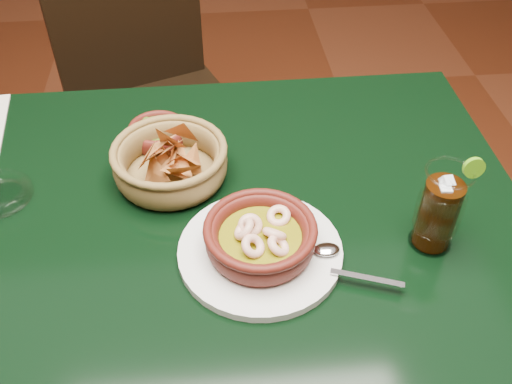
{
  "coord_description": "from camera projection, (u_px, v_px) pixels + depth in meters",
  "views": [
    {
      "loc": [
        0.08,
        -0.67,
        1.42
      ],
      "look_at": [
        0.14,
        -0.02,
        0.81
      ],
      "focal_mm": 40.0,
      "sensor_mm": 36.0,
      "label": 1
    }
  ],
  "objects": [
    {
      "name": "cola_drink",
      "position": [
        439.0,
        209.0,
        0.85
      ],
      "size": [
        0.15,
        0.15,
        0.17
      ],
      "color": "white",
      "rests_on": "dining_table"
    },
    {
      "name": "dining_chair",
      "position": [
        150.0,
        95.0,
        1.6
      ],
      "size": [
        0.58,
        0.58,
        0.97
      ],
      "color": "black",
      "rests_on": "ground"
    },
    {
      "name": "chip_basket",
      "position": [
        170.0,
        162.0,
        0.99
      ],
      "size": [
        0.23,
        0.23,
        0.15
      ],
      "color": "olive",
      "rests_on": "dining_table"
    },
    {
      "name": "dining_table",
      "position": [
        176.0,
        255.0,
        1.01
      ],
      "size": [
        1.2,
        0.8,
        0.75
      ],
      "color": "black",
      "rests_on": "ground"
    },
    {
      "name": "shrimp_plate",
      "position": [
        261.0,
        241.0,
        0.86
      ],
      "size": [
        0.33,
        0.25,
        0.08
      ],
      "color": "silver",
      "rests_on": "dining_table"
    },
    {
      "name": "guacamole_ramekin",
      "position": [
        157.0,
        133.0,
        1.07
      ],
      "size": [
        0.13,
        0.13,
        0.04
      ],
      "color": "#44120D",
      "rests_on": "dining_table"
    },
    {
      "name": "glass_ashtray",
      "position": [
        0.0,
        194.0,
        0.96
      ],
      "size": [
        0.12,
        0.12,
        0.03
      ],
      "color": "white",
      "rests_on": "dining_table"
    }
  ]
}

